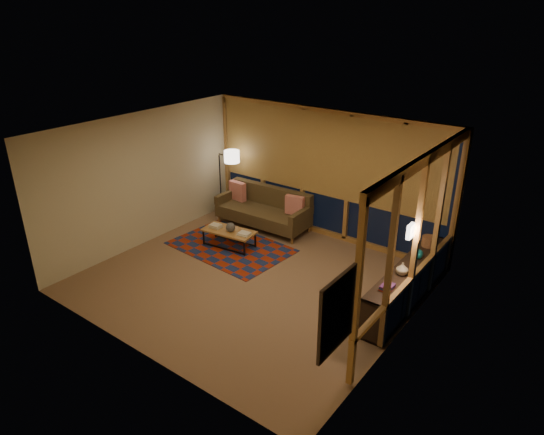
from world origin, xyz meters
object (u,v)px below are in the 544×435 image
Objects in this scene: coffee_table at (229,238)px; bookshelf at (407,284)px; sofa at (263,209)px; floor_lamp at (220,181)px.

bookshelf is at bearing -3.60° from coffee_table.
sofa is at bearing 84.43° from coffee_table.
bookshelf reaches higher than coffee_table.
sofa is 1.20m from coffee_table.
floor_lamp is at bearing 130.09° from coffee_table.
coffee_table is at bearing -90.25° from sofa.
sofa reaches higher than coffee_table.
bookshelf is at bearing -16.05° from sofa.
floor_lamp reaches higher than bookshelf.
sofa is at bearing 165.91° from bookshelf.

